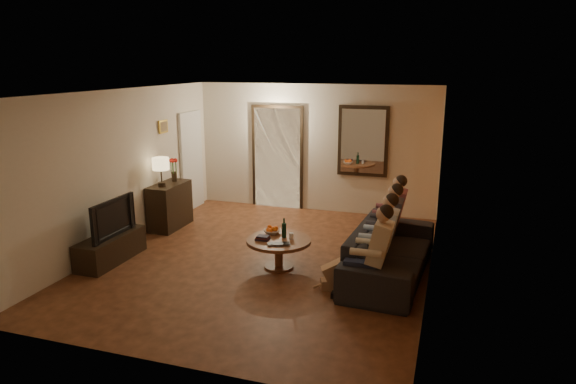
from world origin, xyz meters
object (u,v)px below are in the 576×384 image
(person_a, at_px, (374,257))
(dog, at_px, (339,270))
(sofa, at_px, (390,251))
(coffee_table, at_px, (279,253))
(table_lamp, at_px, (161,172))
(person_c, at_px, (387,229))
(person_d, at_px, (392,218))
(bowl, at_px, (272,231))
(laptop, at_px, (279,245))
(tv, at_px, (108,217))
(wine_bottle, at_px, (284,228))
(tv_stand, at_px, (111,248))
(person_b, at_px, (381,242))
(dresser, at_px, (170,206))

(person_a, height_order, dog, person_a)
(dog, bearing_deg, sofa, 28.36)
(coffee_table, bearing_deg, table_lamp, 158.66)
(table_lamp, xyz_separation_m, sofa, (4.20, -0.77, -0.74))
(table_lamp, xyz_separation_m, person_c, (4.10, -0.47, -0.51))
(person_d, bearing_deg, bowl, -151.75)
(dog, height_order, laptop, dog)
(tv, xyz_separation_m, coffee_table, (2.57, 0.56, -0.49))
(bowl, distance_m, wine_bottle, 0.29)
(tv_stand, relative_size, person_c, 1.05)
(person_d, height_order, wine_bottle, person_d)
(person_a, xyz_separation_m, person_d, (0.00, 1.80, 0.00))
(laptop, bearing_deg, sofa, -5.40)
(person_b, relative_size, laptop, 3.65)
(table_lamp, height_order, person_d, table_lamp)
(person_a, relative_size, dog, 2.14)
(dresser, bearing_deg, dog, -25.07)
(bowl, xyz_separation_m, laptop, (0.28, -0.50, -0.02))
(person_b, xyz_separation_m, dog, (-0.49, -0.39, -0.32))
(person_c, relative_size, wine_bottle, 3.87)
(person_b, height_order, wine_bottle, person_b)
(sofa, bearing_deg, laptop, 112.45)
(person_a, bearing_deg, table_lamp, 157.81)
(tv, bearing_deg, tv_stand, 0.00)
(laptop, bearing_deg, dog, -35.03)
(sofa, relative_size, person_d, 2.06)
(tv, relative_size, wine_bottle, 3.27)
(tv_stand, relative_size, person_a, 1.05)
(person_c, bearing_deg, person_b, -90.00)
(person_c, xyz_separation_m, bowl, (-1.70, -0.31, -0.12))
(person_d, bearing_deg, laptop, -135.15)
(laptop, bearing_deg, bowl, 95.16)
(dresser, bearing_deg, person_a, -24.78)
(tv, bearing_deg, person_a, -91.49)
(tv, xyz_separation_m, person_a, (4.10, -0.11, -0.11))
(person_c, bearing_deg, person_a, -90.00)
(person_a, bearing_deg, bowl, 152.53)
(dresser, bearing_deg, sofa, -13.28)
(bowl, bearing_deg, dresser, 157.21)
(wine_bottle, bearing_deg, laptop, -82.50)
(tv_stand, relative_size, bowl, 4.85)
(dresser, xyz_separation_m, laptop, (2.67, -1.51, 0.05))
(person_a, bearing_deg, laptop, 164.85)
(tv_stand, bearing_deg, coffee_table, 12.25)
(person_b, bearing_deg, bowl, 170.49)
(coffee_table, xyz_separation_m, laptop, (0.10, -0.28, 0.24))
(dog, height_order, wine_bottle, wine_bottle)
(sofa, xyz_separation_m, person_d, (-0.10, 0.90, 0.24))
(tv, bearing_deg, laptop, -84.05)
(person_a, height_order, person_b, same)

